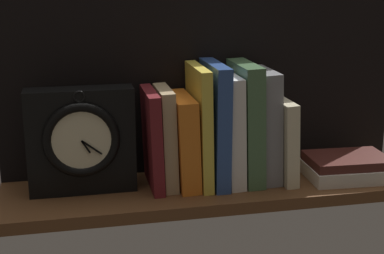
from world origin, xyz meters
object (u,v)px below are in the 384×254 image
book_maroon_dawkins (152,139)px  book_tan_shortstories (166,137)px  book_cream_twain (279,137)px  framed_clock (81,140)px  book_green_romantic (246,122)px  book_yellow_seinlanguage (199,126)px  book_stack_side (346,167)px  book_gray_chess (264,125)px  book_blue_modern (213,124)px  book_orange_pandolfini (183,141)px  book_white_catcher (228,128)px

book_maroon_dawkins → book_tan_shortstories: 2.82cm
book_tan_shortstories → book_cream_twain: book_tan_shortstories is taller
book_cream_twain → framed_clock: size_ratio=0.82×
book_green_romantic → framed_clock: size_ratio=1.17×
book_yellow_seinlanguage → book_cream_twain: book_yellow_seinlanguage is taller
book_tan_shortstories → framed_clock: (-17.18, -0.16, 0.50)cm
book_tan_shortstories → book_stack_side: book_tan_shortstories is taller
book_gray_chess → book_cream_twain: bearing=0.0°
book_gray_chess → book_blue_modern: bearing=180.0°
book_maroon_dawkins → book_cream_twain: 27.74cm
book_blue_modern → book_green_romantic: book_blue_modern is taller
book_orange_pandolfini → book_cream_twain: book_orange_pandolfini is taller
framed_clock → book_blue_modern: bearing=0.3°
book_tan_shortstories → book_orange_pandolfini: book_tan_shortstories is taller
book_cream_twain → book_stack_side: book_cream_twain is taller
book_green_romantic → book_yellow_seinlanguage: bearing=180.0°
book_green_romantic → book_gray_chess: book_green_romantic is taller
book_blue_modern → book_white_catcher: bearing=0.0°
book_yellow_seinlanguage → book_white_catcher: size_ratio=1.08×
book_orange_pandolfini → framed_clock: bearing=-179.6°
book_maroon_dawkins → book_green_romantic: bearing=0.0°
book_tan_shortstories → framed_clock: size_ratio=0.96×
book_maroon_dawkins → book_blue_modern: 13.10cm
book_stack_side → book_white_catcher: bearing=171.4°
book_maroon_dawkins → book_green_romantic: size_ratio=0.81×
book_blue_modern → book_cream_twain: bearing=0.0°
book_maroon_dawkins → framed_clock: 14.38cm
book_maroon_dawkins → book_green_romantic: (20.09, 0.00, 2.44)cm
book_tan_shortstories → book_green_romantic: (17.27, 0.00, 2.27)cm
book_maroon_dawkins → book_orange_pandolfini: bearing=0.0°
book_maroon_dawkins → book_blue_modern: book_blue_modern is taller
book_tan_shortstories → book_gray_chess: bearing=0.0°
book_tan_shortstories → book_stack_side: size_ratio=1.15×
book_blue_modern → book_stack_side: 31.16cm
book_blue_modern → book_white_catcher: book_blue_modern is taller
book_white_catcher → framed_clock: (-30.63, -0.16, -0.72)cm
book_blue_modern → framed_clock: size_ratio=1.18×
framed_clock → book_yellow_seinlanguage: bearing=0.4°
book_blue_modern → book_orange_pandolfini: bearing=180.0°
book_yellow_seinlanguage → framed_clock: 24.35cm
book_blue_modern → book_green_romantic: 7.24cm
book_maroon_dawkins → book_white_catcher: bearing=0.0°
book_gray_chess → book_cream_twain: book_gray_chess is taller
book_yellow_seinlanguage → book_tan_shortstories: bearing=-180.0°
book_gray_chess → book_stack_side: size_ratio=1.32×
book_yellow_seinlanguage → framed_clock: (-24.29, -0.16, -1.63)cm
book_tan_shortstories → book_cream_twain: 24.93cm
book_green_romantic → book_cream_twain: 8.51cm
book_yellow_seinlanguage → book_orange_pandolfini: bearing=180.0°
book_maroon_dawkins → book_orange_pandolfini: size_ratio=1.08×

